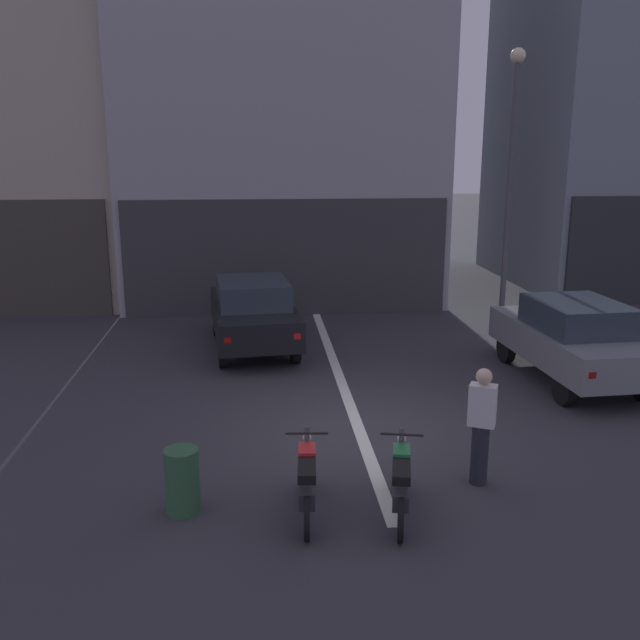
# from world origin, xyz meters

# --- Properties ---
(ground_plane) EXTENTS (120.00, 120.00, 0.00)m
(ground_plane) POSITION_xyz_m (0.00, 0.00, 0.00)
(ground_plane) COLOR #333338
(lane_centre_line) EXTENTS (0.20, 18.00, 0.01)m
(lane_centre_line) POSITION_xyz_m (0.00, 6.00, 0.00)
(lane_centre_line) COLOR silver
(lane_centre_line) RESTS_ON ground
(building_mid_block) EXTENTS (9.21, 8.41, 13.21)m
(building_mid_block) POSITION_xyz_m (-0.81, 12.50, 6.59)
(building_mid_block) COLOR #9E9EA3
(building_mid_block) RESTS_ON ground
(car_black_crossing_near) EXTENTS (2.16, 4.26, 1.64)m
(car_black_crossing_near) POSITION_xyz_m (-1.74, 4.98, 0.89)
(car_black_crossing_near) COLOR black
(car_black_crossing_near) RESTS_ON ground
(car_grey_parked_kerbside) EXTENTS (1.99, 4.19, 1.64)m
(car_grey_parked_kerbside) POSITION_xyz_m (4.57, 2.16, 0.89)
(car_grey_parked_kerbside) COLOR black
(car_grey_parked_kerbside) RESTS_ON ground
(car_blue_down_street) EXTENTS (1.86, 4.14, 1.64)m
(car_blue_down_street) POSITION_xyz_m (2.05, 13.34, 0.89)
(car_blue_down_street) COLOR black
(car_blue_down_street) RESTS_ON ground
(street_lamp) EXTENTS (0.36, 0.36, 6.81)m
(street_lamp) POSITION_xyz_m (4.57, 6.17, 4.15)
(street_lamp) COLOR #47474C
(street_lamp) RESTS_ON ground
(motorcycle_red_row_leftmost) EXTENTS (0.55, 1.67, 0.98)m
(motorcycle_red_row_leftmost) POSITION_xyz_m (-1.05, -2.56, 0.46)
(motorcycle_red_row_leftmost) COLOR black
(motorcycle_red_row_leftmost) RESTS_ON ground
(motorcycle_green_row_left_mid) EXTENTS (0.55, 1.65, 0.98)m
(motorcycle_green_row_left_mid) POSITION_xyz_m (0.12, -2.70, 0.46)
(motorcycle_green_row_left_mid) COLOR black
(motorcycle_green_row_left_mid) RESTS_ON ground
(person_by_motorcycles) EXTENTS (0.42, 0.36, 1.67)m
(person_by_motorcycles) POSITION_xyz_m (1.37, -1.96, 0.86)
(person_by_motorcycles) COLOR #23232D
(person_by_motorcycles) RESTS_ON ground
(trash_bin) EXTENTS (0.44, 0.44, 0.85)m
(trash_bin) POSITION_xyz_m (-2.63, -2.36, 0.42)
(trash_bin) COLOR #2D5938
(trash_bin) RESTS_ON ground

